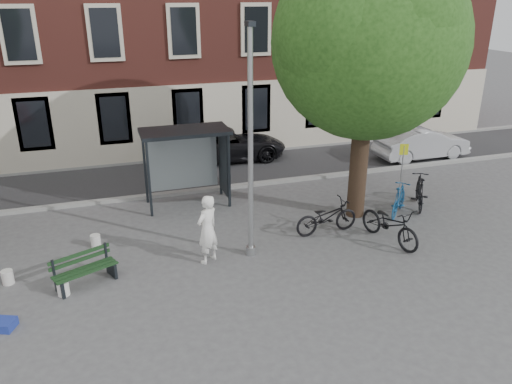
{
  "coord_description": "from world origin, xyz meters",
  "views": [
    {
      "loc": [
        -3.56,
        -11.61,
        6.71
      ],
      "look_at": [
        0.48,
        1.03,
        1.4
      ],
      "focal_mm": 35.0,
      "sensor_mm": 36.0,
      "label": 1
    }
  ],
  "objects": [
    {
      "name": "bus_shelter",
      "position": [
        -0.61,
        4.11,
        1.92
      ],
      "size": [
        2.85,
        1.45,
        2.62
      ],
      "color": "#1E2328",
      "rests_on": "ground"
    },
    {
      "name": "blue_crate",
      "position": [
        -6.07,
        -1.5,
        0.1
      ],
      "size": [
        0.66,
        0.58,
        0.2
      ],
      "primitive_type": "cube",
      "rotation": [
        0.0,
        0.0,
        -0.4
      ],
      "color": "navy",
      "rests_on": "ground"
    },
    {
      "name": "bike_c",
      "position": [
        4.02,
        -0.5,
        0.57
      ],
      "size": [
        1.25,
        2.28,
        1.14
      ],
      "primitive_type": "imported",
      "rotation": [
        0.0,
        0.0,
        0.24
      ],
      "color": "black",
      "rests_on": "ground"
    },
    {
      "name": "tree_right",
      "position": [
        4.01,
        1.38,
        5.62
      ],
      "size": [
        5.76,
        5.6,
        8.2
      ],
      "color": "black",
      "rests_on": "ground"
    },
    {
      "name": "ground",
      "position": [
        0.0,
        0.0,
        0.0
      ],
      "size": [
        90.0,
        90.0,
        0.0
      ],
      "primitive_type": "plane",
      "color": "#4C4C4F",
      "rests_on": "ground"
    },
    {
      "name": "bucket_a",
      "position": [
        -6.18,
        0.4,
        0.18
      ],
      "size": [
        0.33,
        0.33,
        0.36
      ],
      "primitive_type": "cylinder",
      "rotation": [
        0.0,
        0.0,
        -0.21
      ],
      "color": "silver",
      "rests_on": "ground"
    },
    {
      "name": "bike_b",
      "position": [
        5.35,
        1.11,
        0.51
      ],
      "size": [
        1.55,
        1.54,
        1.02
      ],
      "primitive_type": "imported",
      "rotation": [
        0.0,
        0.0,
        2.35
      ],
      "color": "navy",
      "rests_on": "ground"
    },
    {
      "name": "car_silver",
      "position": [
        9.58,
        6.0,
        0.68
      ],
      "size": [
        4.18,
        1.57,
        1.36
      ],
      "primitive_type": "imported",
      "rotation": [
        0.0,
        0.0,
        1.6
      ],
      "color": "#B2B4BB",
      "rests_on": "ground"
    },
    {
      "name": "curb_far",
      "position": [
        0.0,
        9.0,
        0.06
      ],
      "size": [
        40.0,
        0.25,
        0.12
      ],
      "primitive_type": "cube",
      "color": "gray",
      "rests_on": "ground"
    },
    {
      "name": "bike_d",
      "position": [
        6.35,
        1.44,
        0.56
      ],
      "size": [
        1.38,
        1.88,
        1.12
      ],
      "primitive_type": "imported",
      "rotation": [
        0.0,
        0.0,
        2.62
      ],
      "color": "black",
      "rests_on": "ground"
    },
    {
      "name": "car_dark",
      "position": [
        1.56,
        8.4,
        0.69
      ],
      "size": [
        5.0,
        2.34,
        1.38
      ],
      "primitive_type": "imported",
      "rotation": [
        0.0,
        0.0,
        1.56
      ],
      "color": "black",
      "rests_on": "ground"
    },
    {
      "name": "notice_sign",
      "position": [
        6.61,
        2.95,
        1.24
      ],
      "size": [
        0.29,
        0.13,
        1.75
      ],
      "rotation": [
        0.0,
        0.0,
        -0.36
      ],
      "color": "#9EA0A3",
      "rests_on": "ground"
    },
    {
      "name": "road",
      "position": [
        0.0,
        7.0,
        0.01
      ],
      "size": [
        40.0,
        4.0,
        0.01
      ],
      "primitive_type": "cube",
      "color": "#28282B",
      "rests_on": "ground"
    },
    {
      "name": "bench",
      "position": [
        -4.34,
        -0.2,
        0.37
      ],
      "size": [
        1.62,
        1.06,
        0.8
      ],
      "rotation": [
        0.0,
        0.0,
        0.41
      ],
      "color": "#1E2328",
      "rests_on": "ground"
    },
    {
      "name": "painter",
      "position": [
        -1.2,
        -0.02,
        0.95
      ],
      "size": [
        0.83,
        0.77,
        1.9
      ],
      "primitive_type": "imported",
      "rotation": [
        0.0,
        0.0,
        3.75
      ],
      "color": "white",
      "rests_on": "ground"
    },
    {
      "name": "lamppost",
      "position": [
        0.0,
        0.0,
        2.78
      ],
      "size": [
        0.28,
        0.35,
        6.11
      ],
      "color": "#9EA0A3",
      "rests_on": "ground"
    },
    {
      "name": "bucket_c",
      "position": [
        -4.06,
        1.77,
        0.18
      ],
      "size": [
        0.33,
        0.33,
        0.36
      ],
      "primitive_type": "cylinder",
      "rotation": [
        0.0,
        0.0,
        0.2
      ],
      "color": "silver",
      "rests_on": "ground"
    },
    {
      "name": "bike_a",
      "position": [
        2.54,
        0.58,
        0.52
      ],
      "size": [
        2.03,
        0.82,
        1.04
      ],
      "primitive_type": "imported",
      "rotation": [
        0.0,
        0.0,
        1.63
      ],
      "color": "black",
      "rests_on": "ground"
    },
    {
      "name": "curb_near",
      "position": [
        0.0,
        5.0,
        0.06
      ],
      "size": [
        40.0,
        0.25,
        0.12
      ],
      "primitive_type": "cube",
      "color": "gray",
      "rests_on": "ground"
    },
    {
      "name": "bucket_b",
      "position": [
        -4.85,
        -0.55,
        0.18
      ],
      "size": [
        0.36,
        0.36,
        0.36
      ],
      "primitive_type": "cylinder",
      "rotation": [
        0.0,
        0.0,
        -0.38
      ],
      "color": "white",
      "rests_on": "ground"
    }
  ]
}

